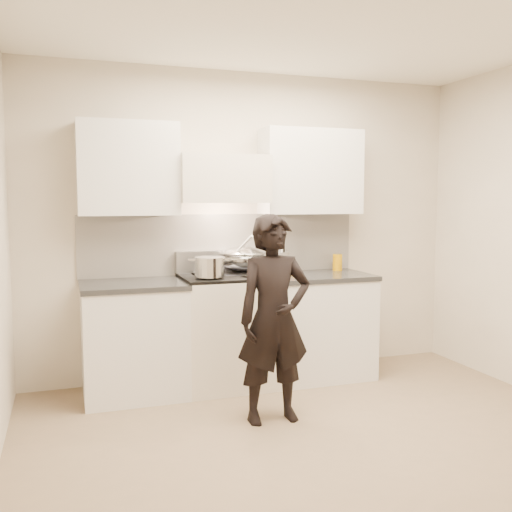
# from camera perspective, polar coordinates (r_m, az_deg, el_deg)

# --- Properties ---
(ground_plane) EXTENTS (4.00, 4.00, 0.00)m
(ground_plane) POSITION_cam_1_polar(r_m,az_deg,el_deg) (3.86, 7.77, -18.48)
(ground_plane) COLOR #806850
(room_shell) EXTENTS (4.04, 3.54, 2.70)m
(room_shell) POSITION_cam_1_polar(r_m,az_deg,el_deg) (3.84, 4.83, 5.96)
(room_shell) COLOR beige
(room_shell) RESTS_ON ground
(stove) EXTENTS (0.76, 0.65, 0.96)m
(stove) POSITION_cam_1_polar(r_m,az_deg,el_deg) (4.88, -2.90, -7.40)
(stove) COLOR beige
(stove) RESTS_ON ground
(counter_right) EXTENTS (0.92, 0.67, 0.92)m
(counter_right) POSITION_cam_1_polar(r_m,az_deg,el_deg) (5.16, 6.07, -6.86)
(counter_right) COLOR silver
(counter_right) RESTS_ON ground
(counter_left) EXTENTS (0.82, 0.67, 0.92)m
(counter_left) POSITION_cam_1_polar(r_m,az_deg,el_deg) (4.74, -12.11, -8.09)
(counter_left) COLOR silver
(counter_left) RESTS_ON ground
(wok) EXTENTS (0.42, 0.51, 0.33)m
(wok) POSITION_cam_1_polar(r_m,az_deg,el_deg) (4.92, -1.35, -0.25)
(wok) COLOR #B2B2B2
(wok) RESTS_ON stove
(stock_pot) EXTENTS (0.33, 0.28, 0.16)m
(stock_pot) POSITION_cam_1_polar(r_m,az_deg,el_deg) (4.60, -4.66, -1.09)
(stock_pot) COLOR #B2B2B2
(stock_pot) RESTS_ON stove
(utensil_crock) EXTENTS (0.13, 0.13, 0.35)m
(utensil_crock) POSITION_cam_1_polar(r_m,az_deg,el_deg) (5.14, 2.58, -0.48)
(utensil_crock) COLOR #ACADB3
(utensil_crock) RESTS_ON counter_right
(spice_jar) EXTENTS (0.04, 0.04, 0.10)m
(spice_jar) POSITION_cam_1_polar(r_m,az_deg,el_deg) (5.21, 3.66, -1.05)
(spice_jar) COLOR #BE8015
(spice_jar) RESTS_ON counter_right
(oil_glass) EXTENTS (0.09, 0.09, 0.15)m
(oil_glass) POSITION_cam_1_polar(r_m,az_deg,el_deg) (5.35, 8.15, -0.62)
(oil_glass) COLOR #C08202
(oil_glass) RESTS_ON counter_right
(person) EXTENTS (0.54, 0.36, 1.48)m
(person) POSITION_cam_1_polar(r_m,az_deg,el_deg) (4.05, 1.82, -6.28)
(person) COLOR black
(person) RESTS_ON ground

